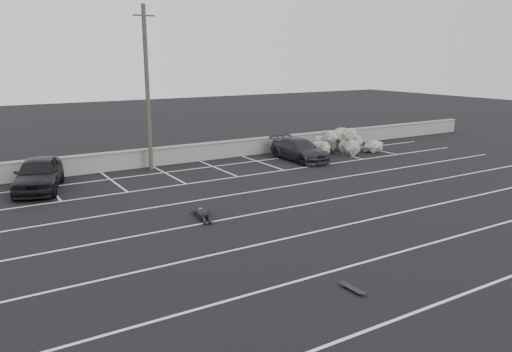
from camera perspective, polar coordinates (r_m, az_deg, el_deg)
ground at (r=18.99m, az=8.77°, el=-5.89°), size 120.00×120.00×0.00m
seawall at (r=30.51m, az=-8.33°, el=2.56°), size 50.00×0.45×1.06m
stall_lines at (r=22.31m, az=1.32°, el=-2.77°), size 36.00×20.05×0.01m
car_left at (r=25.94m, az=-23.59°, el=0.24°), size 3.23×5.12×1.63m
car_right at (r=30.98m, az=4.98°, el=3.03°), size 1.86×4.57×1.32m
utility_pole at (r=28.44m, az=-12.31°, el=9.75°), size 1.20×0.24×8.99m
trash_bin at (r=32.31m, az=2.54°, el=3.30°), size 0.93×0.93×1.08m
riprap_pile at (r=33.98m, az=9.72°, el=3.50°), size 5.41×3.78×1.28m
person at (r=20.14m, az=-6.15°, el=-4.02°), size 1.93×2.61×0.44m
skateboard at (r=14.21m, az=11.01°, el=-12.53°), size 0.23×0.73×0.09m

